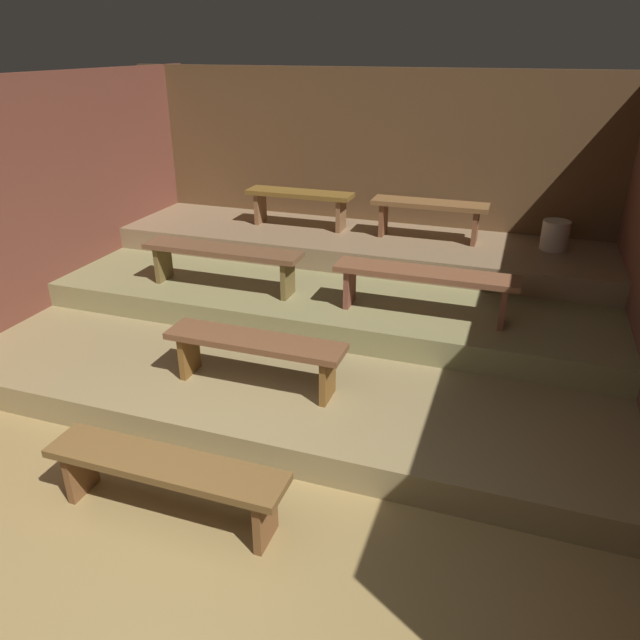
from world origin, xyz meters
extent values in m
cube|color=olive|center=(0.00, 2.64, -0.04)|extent=(6.34, 6.08, 0.08)
cube|color=brown|center=(0.00, 5.31, 1.25)|extent=(6.34, 0.06, 2.49)
cube|color=brown|center=(-2.80, 2.64, 1.25)|extent=(0.06, 6.08, 2.49)
cube|color=#8E7B50|center=(0.00, 3.27, 0.12)|extent=(5.54, 4.02, 0.24)
cube|color=olive|center=(0.00, 4.00, 0.37)|extent=(5.54, 2.57, 0.24)
cube|color=#886E4F|center=(0.00, 4.62, 0.61)|extent=(5.54, 1.31, 0.24)
cube|color=brown|center=(-0.11, 0.69, 0.40)|extent=(1.57, 0.32, 0.05)
cube|color=brown|center=(-0.78, 0.69, 0.19)|extent=(0.05, 0.26, 0.37)
cube|color=brown|center=(0.55, 0.69, 0.19)|extent=(0.05, 0.26, 0.37)
cube|color=brown|center=(-0.08, 1.95, 0.64)|extent=(1.43, 0.32, 0.05)
cube|color=brown|center=(-0.68, 1.95, 0.43)|extent=(0.05, 0.26, 0.37)
cube|color=brown|center=(0.52, 1.95, 0.43)|extent=(0.05, 0.26, 0.37)
cube|color=brown|center=(-1.00, 3.21, 0.88)|extent=(1.63, 0.32, 0.05)
cube|color=brown|center=(-1.70, 3.21, 0.67)|extent=(0.05, 0.26, 0.37)
cube|color=brown|center=(-0.31, 3.21, 0.67)|extent=(0.05, 0.26, 0.37)
cube|color=brown|center=(1.00, 3.21, 0.88)|extent=(1.63, 0.32, 0.05)
cube|color=brown|center=(0.31, 3.21, 0.67)|extent=(0.05, 0.26, 0.37)
cube|color=brown|center=(1.70, 3.21, 0.67)|extent=(0.05, 0.26, 0.37)
cube|color=brown|center=(-0.77, 4.74, 1.13)|extent=(1.27, 0.32, 0.05)
cube|color=brown|center=(-1.28, 4.74, 0.92)|extent=(0.05, 0.26, 0.37)
cube|color=brown|center=(-0.25, 4.74, 0.92)|extent=(0.05, 0.26, 0.37)
cube|color=brown|center=(0.77, 4.74, 1.13)|extent=(1.27, 0.32, 0.05)
cube|color=brown|center=(0.25, 4.74, 0.92)|extent=(0.05, 0.26, 0.37)
cube|color=brown|center=(1.28, 4.74, 0.92)|extent=(0.05, 0.26, 0.37)
cylinder|color=#B2A899|center=(2.10, 4.81, 0.89)|extent=(0.28, 0.28, 0.31)
camera|label=1|loc=(1.75, -1.78, 2.74)|focal=33.57mm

